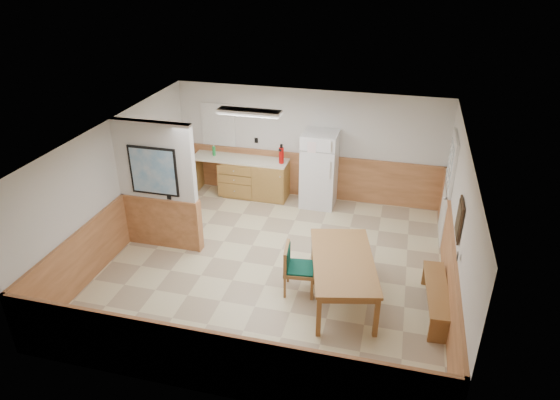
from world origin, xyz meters
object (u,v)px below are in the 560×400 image
(refrigerator, at_px, (319,170))
(dining_bench, at_px, (437,294))
(dining_chair, at_px, (294,266))
(fire_extinguisher, at_px, (281,155))
(dining_table, at_px, (343,264))
(soap_bottle, at_px, (214,151))

(refrigerator, height_order, dining_bench, refrigerator)
(refrigerator, distance_m, dining_chair, 3.24)
(dining_bench, distance_m, fire_extinguisher, 4.69)
(dining_chair, relative_size, fire_extinguisher, 1.92)
(dining_chair, xyz_separation_m, fire_extinguisher, (-1.04, 3.22, 0.60))
(refrigerator, xyz_separation_m, dining_table, (0.98, -3.22, -0.18))
(dining_bench, height_order, dining_chair, dining_chair)
(soap_bottle, bearing_deg, refrigerator, -1.73)
(dining_table, relative_size, dining_bench, 1.37)
(dining_bench, height_order, fire_extinguisher, fire_extinguisher)
(dining_bench, bearing_deg, refrigerator, 124.05)
(refrigerator, bearing_deg, soap_bottle, 178.96)
(dining_bench, xyz_separation_m, dining_chair, (-2.29, -0.01, 0.15))
(dining_bench, xyz_separation_m, fire_extinguisher, (-3.32, 3.21, 0.75))
(refrigerator, distance_m, dining_table, 3.37)
(dining_table, bearing_deg, dining_chair, 166.17)
(dining_chair, xyz_separation_m, soap_bottle, (-2.64, 3.29, 0.52))
(dining_chair, height_order, soap_bottle, soap_bottle)
(soap_bottle, bearing_deg, dining_table, -43.73)
(dining_chair, bearing_deg, refrigerator, 86.41)
(fire_extinguisher, xyz_separation_m, soap_bottle, (-1.61, 0.06, -0.08))
(dining_table, height_order, dining_chair, dining_chair)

